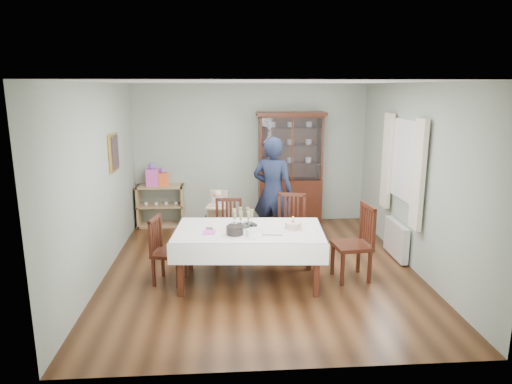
{
  "coord_description": "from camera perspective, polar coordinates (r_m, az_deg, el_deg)",
  "views": [
    {
      "loc": [
        -0.52,
        -6.33,
        2.64
      ],
      "look_at": [
        -0.06,
        0.2,
        1.12
      ],
      "focal_mm": 32.0,
      "sensor_mm": 36.0,
      "label": 1
    }
  ],
  "objects": [
    {
      "name": "china_cabinet",
      "position": [
        8.82,
        4.29,
        3.09
      ],
      "size": [
        1.3,
        0.48,
        2.18
      ],
      "color": "#401C10",
      "rests_on": "floor"
    },
    {
      "name": "cake_knife",
      "position": [
        5.93,
        1.92,
        -5.41
      ],
      "size": [
        0.29,
        0.06,
        0.01
      ],
      "primitive_type": "cube",
      "rotation": [
        0.0,
        0.0,
        -0.12
      ],
      "color": "silver",
      "rests_on": "dining_table"
    },
    {
      "name": "window",
      "position": [
        7.26,
        18.21,
        3.74
      ],
      "size": [
        0.04,
        1.02,
        1.22
      ],
      "primitive_type": "cube",
      "color": "white",
      "rests_on": "room_shell"
    },
    {
      "name": "sideboard",
      "position": [
        8.98,
        -11.8,
        -1.68
      ],
      "size": [
        0.9,
        0.38,
        0.8
      ],
      "color": "tan",
      "rests_on": "floor"
    },
    {
      "name": "radiator",
      "position": [
        7.53,
        17.11,
        -5.68
      ],
      "size": [
        0.1,
        0.8,
        0.55
      ],
      "primitive_type": "cube",
      "color": "white",
      "rests_on": "floor"
    },
    {
      "name": "curtain_left",
      "position": [
        6.69,
        19.65,
        2.02
      ],
      "size": [
        0.07,
        0.3,
        1.55
      ],
      "primitive_type": "cube",
      "color": "silver",
      "rests_on": "room_shell"
    },
    {
      "name": "birthday_cake",
      "position": [
        6.2,
        4.65,
        -4.22
      ],
      "size": [
        0.26,
        0.26,
        0.18
      ],
      "color": "white",
      "rests_on": "dining_table"
    },
    {
      "name": "plate_stack_dark",
      "position": [
        5.97,
        -2.67,
        -4.8
      ],
      "size": [
        0.26,
        0.26,
        0.11
      ],
      "primitive_type": "cylinder",
      "rotation": [
        0.0,
        0.0,
        -0.15
      ],
      "color": "black",
      "rests_on": "dining_table"
    },
    {
      "name": "napkin_stack",
      "position": [
        6.05,
        -5.84,
        -5.05
      ],
      "size": [
        0.18,
        0.18,
        0.02
      ],
      "primitive_type": "cube",
      "rotation": [
        0.0,
        0.0,
        -0.14
      ],
      "color": "#EF58C4",
      "rests_on": "dining_table"
    },
    {
      "name": "chair_end_right",
      "position": [
        6.57,
        11.96,
        -7.98
      ],
      "size": [
        0.53,
        0.53,
        1.06
      ],
      "rotation": [
        0.0,
        0.0,
        -1.46
      ],
      "color": "#401C10",
      "rests_on": "floor"
    },
    {
      "name": "gift_bag_pink",
      "position": [
        8.85,
        -12.81,
        1.99
      ],
      "size": [
        0.24,
        0.15,
        0.44
      ],
      "color": "#EF58C4",
      "rests_on": "sideboard"
    },
    {
      "name": "room_shell",
      "position": [
        6.95,
        0.27,
        5.29
      ],
      "size": [
        5.0,
        5.0,
        5.0
      ],
      "color": "#9EAA99",
      "rests_on": "floor"
    },
    {
      "name": "dining_table",
      "position": [
        6.3,
        -0.88,
        -7.95
      ],
      "size": [
        2.08,
        1.3,
        0.76
      ],
      "rotation": [
        0.0,
        0.0,
        -0.07
      ],
      "color": "#401C10",
      "rests_on": "floor"
    },
    {
      "name": "chair_far_left",
      "position": [
        7.1,
        -3.46,
        -6.38
      ],
      "size": [
        0.46,
        0.46,
        0.95
      ],
      "rotation": [
        0.0,
        0.0,
        -0.07
      ],
      "color": "#401C10",
      "rests_on": "floor"
    },
    {
      "name": "curtain_right",
      "position": [
        7.82,
        16.06,
        3.78
      ],
      "size": [
        0.07,
        0.3,
        1.55
      ],
      "primitive_type": "cube",
      "color": "silver",
      "rests_on": "room_shell"
    },
    {
      "name": "floor",
      "position": [
        6.88,
        0.59,
        -9.53
      ],
      "size": [
        5.0,
        5.0,
        0.0
      ],
      "primitive_type": "plane",
      "color": "#593319",
      "rests_on": "ground"
    },
    {
      "name": "chair_far_right",
      "position": [
        7.16,
        4.28,
        -6.06
      ],
      "size": [
        0.55,
        0.55,
        1.01
      ],
      "rotation": [
        0.0,
        0.0,
        -0.25
      ],
      "color": "#401C10",
      "rests_on": "floor"
    },
    {
      "name": "woman",
      "position": [
        7.55,
        2.11,
        -0.07
      ],
      "size": [
        0.8,
        0.67,
        1.86
      ],
      "primitive_type": "imported",
      "rotation": [
        0.0,
        0.0,
        2.75
      ],
      "color": "black",
      "rests_on": "floor"
    },
    {
      "name": "cutlery",
      "position": [
        6.19,
        -6.12,
        -4.65
      ],
      "size": [
        0.15,
        0.19,
        0.01
      ],
      "primitive_type": null,
      "rotation": [
        0.0,
        0.0,
        0.24
      ],
      "color": "silver",
      "rests_on": "dining_table"
    },
    {
      "name": "high_chair",
      "position": [
        7.83,
        -4.73,
        -3.87
      ],
      "size": [
        0.5,
        0.5,
        0.95
      ],
      "rotation": [
        0.0,
        0.0,
        -0.2
      ],
      "color": "black",
      "rests_on": "floor"
    },
    {
      "name": "picture_frame",
      "position": [
        7.4,
        -17.37,
        4.75
      ],
      "size": [
        0.04,
        0.48,
        0.58
      ],
      "primitive_type": "cube",
      "color": "gold",
      "rests_on": "room_shell"
    },
    {
      "name": "chair_end_left",
      "position": [
        6.45,
        -10.88,
        -8.74
      ],
      "size": [
        0.5,
        0.5,
        0.92
      ],
      "rotation": [
        0.0,
        0.0,
        1.33
      ],
      "color": "#401C10",
      "rests_on": "floor"
    },
    {
      "name": "gift_bag_orange",
      "position": [
        8.83,
        -11.54,
        1.78
      ],
      "size": [
        0.22,
        0.18,
        0.35
      ],
      "color": "#F25C26",
      "rests_on": "sideboard"
    },
    {
      "name": "plate_stack_white",
      "position": [
        5.89,
        -0.18,
        -5.12
      ],
      "size": [
        0.27,
        0.27,
        0.09
      ],
      "primitive_type": "cylinder",
      "rotation": [
        0.0,
        0.0,
        0.37
      ],
      "color": "white",
      "rests_on": "dining_table"
    },
    {
      "name": "champagne_tray",
      "position": [
        6.27,
        -1.69,
        -3.73
      ],
      "size": [
        0.41,
        0.41,
        0.25
      ],
      "color": "silver",
      "rests_on": "dining_table"
    }
  ]
}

